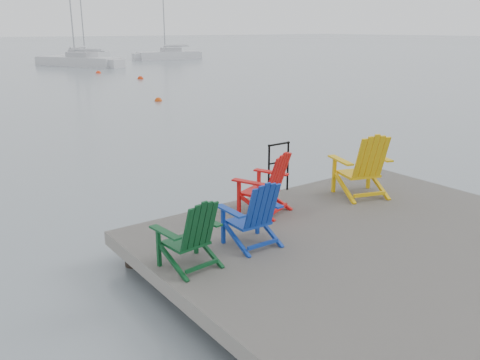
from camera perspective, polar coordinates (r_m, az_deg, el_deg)
ground at (r=7.62m, az=14.82°, el=-9.85°), size 400.00×400.00×0.00m
dock at (r=7.48m, az=15.02°, el=-7.47°), size 6.00×5.00×1.40m
handrail at (r=9.03m, az=4.35°, el=1.95°), size 0.48×0.04×0.90m
chair_green at (r=6.21m, az=-5.50°, el=-5.95°), size 0.77×0.72×0.90m
chair_blue at (r=6.78m, az=1.57°, el=-3.72°), size 0.75×0.70×0.93m
chair_red at (r=8.01m, az=3.04°, el=-0.27°), size 0.96×0.92×0.99m
chair_yellow at (r=9.01m, az=13.71°, el=1.68°), size 1.07×1.02×1.13m
sailboat_near at (r=48.98m, az=-17.61°, el=12.51°), size 5.61×8.28×11.36m
sailboat_mid at (r=56.36m, az=-17.17°, el=13.01°), size 7.85×8.49×12.59m
sailboat_far at (r=57.77m, az=-8.03°, el=13.64°), size 6.87×2.40×9.51m
buoy_a at (r=24.58m, az=-9.15°, el=8.74°), size 0.36×0.36×0.36m
buoy_c at (r=35.56m, az=-11.11°, el=11.06°), size 0.40×0.40×0.40m
buoy_d at (r=40.83m, az=-15.61°, el=11.47°), size 0.39×0.39×0.39m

